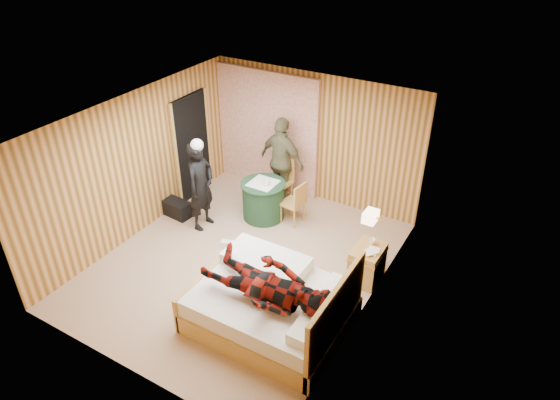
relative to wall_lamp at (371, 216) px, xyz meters
The scene contains 23 objects.
floor 2.36m from the wall_lamp, 166.83° to the right, with size 4.20×5.00×0.01m, color tan.
ceiling 2.31m from the wall_lamp, 166.83° to the right, with size 4.20×5.00×0.01m, color silver.
wall_back 2.81m from the wall_lamp, 133.17° to the left, with size 4.20×0.02×2.50m, color #DD9F54.
wall_left 4.05m from the wall_lamp, behind, with size 0.02×5.00×2.50m, color #DD9F54.
wall_right 0.49m from the wall_lamp, 68.55° to the right, with size 0.02×5.00×2.50m, color #DD9F54.
curtain 3.53m from the wall_lamp, 145.89° to the left, with size 2.20×0.08×2.40m, color beige.
doorway 4.10m from the wall_lamp, 166.59° to the left, with size 0.06×0.90×2.05m, color black.
wall_lamp is the anchor object (origin of this frame).
bed 1.83m from the wall_lamp, 121.17° to the right, with size 2.07×1.63×1.12m.
nightstand 1.02m from the wall_lamp, 101.64° to the left, with size 0.45×0.61×0.59m.
round_table 2.69m from the wall_lamp, 159.09° to the left, with size 0.82×0.82×0.73m.
chair_far 2.91m from the wall_lamp, 146.50° to the left, with size 0.47×0.47×0.93m.
chair_near 2.17m from the wall_lamp, 149.73° to the left, with size 0.42×0.42×0.83m.
duffel_bag 3.95m from the wall_lamp, behind, with size 0.54×0.29×0.31m, color black.
sneaker_left 2.34m from the wall_lamp, behind, with size 0.26×0.11×0.12m, color white.
sneaker_right 2.68m from the wall_lamp, behind, with size 0.27×0.11×0.12m, color white.
woman_standing 3.18m from the wall_lamp, behind, with size 0.60×0.39×1.63m, color black.
man_at_table 2.87m from the wall_lamp, 146.07° to the left, with size 1.01×0.42×1.72m, color #656443.
man_on_bed 1.76m from the wall_lamp, 116.46° to the right, with size 1.77×0.67×0.86m, color maroon.
book_lower 0.72m from the wall_lamp, 105.13° to the left, with size 0.17×0.22×0.02m, color white.
book_upper 0.70m from the wall_lamp, 105.13° to the left, with size 0.16×0.22×0.02m, color white.
cup_nightstand 0.75m from the wall_lamp, 97.25° to the left, with size 0.10×0.10×0.09m, color white.
cup_table 2.47m from the wall_lamp, 159.35° to the left, with size 0.12×0.12×0.10m, color white.
Camera 1 is at (3.77, -5.22, 5.15)m, focal length 32.00 mm.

